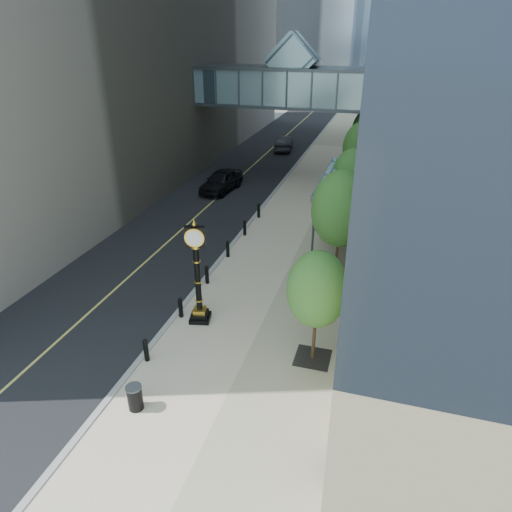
% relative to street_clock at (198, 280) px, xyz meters
% --- Properties ---
extents(ground, '(320.00, 320.00, 0.00)m').
position_rel_street_clock_xyz_m(ground, '(1.76, -4.22, -2.13)').
color(ground, gray).
rests_on(ground, ground).
extents(road, '(8.00, 180.00, 0.02)m').
position_rel_street_clock_xyz_m(road, '(-5.24, 35.78, -2.12)').
color(road, black).
rests_on(road, ground).
extents(sidewalk, '(8.00, 180.00, 0.06)m').
position_rel_street_clock_xyz_m(sidewalk, '(2.76, 35.78, -2.10)').
color(sidewalk, '#C4B197').
rests_on(sidewalk, ground).
extents(curb, '(0.25, 180.00, 0.07)m').
position_rel_street_clock_xyz_m(curb, '(-1.24, 35.78, -2.10)').
color(curb, gray).
rests_on(curb, ground).
extents(skywalk, '(17.00, 4.20, 5.80)m').
position_rel_street_clock_xyz_m(skywalk, '(-1.24, 23.78, 5.58)').
color(skywalk, slate).
rests_on(skywalk, ground).
extents(entrance_canopy, '(3.00, 8.00, 4.38)m').
position_rel_street_clock_xyz_m(entrance_canopy, '(5.24, 9.78, 2.06)').
color(entrance_canopy, '#383F44').
rests_on(entrance_canopy, ground).
extents(bollard_row, '(0.20, 16.20, 0.90)m').
position_rel_street_clock_xyz_m(bollard_row, '(-0.94, 4.78, -1.62)').
color(bollard_row, black).
rests_on(bollard_row, sidewalk).
extents(street_trees, '(2.89, 28.60, 5.95)m').
position_rel_street_clock_xyz_m(street_trees, '(5.36, 13.31, 1.78)').
color(street_trees, black).
rests_on(street_trees, sidewalk).
extents(street_clock, '(1.07, 1.07, 4.77)m').
position_rel_street_clock_xyz_m(street_clock, '(0.00, 0.00, 0.00)').
color(street_clock, black).
rests_on(street_clock, sidewalk).
extents(trash_bin, '(0.62, 0.62, 0.90)m').
position_rel_street_clock_xyz_m(trash_bin, '(-0.06, -5.62, -1.62)').
color(trash_bin, black).
rests_on(trash_bin, sidewalk).
extents(pedestrian, '(0.64, 0.45, 1.66)m').
position_rel_street_clock_xyz_m(pedestrian, '(6.26, 9.23, -1.24)').
color(pedestrian, '#BAB7AB').
rests_on(pedestrian, sidewalk).
extents(car_near, '(2.57, 5.13, 1.68)m').
position_rel_street_clock_xyz_m(car_near, '(-5.48, 17.61, -1.27)').
color(car_near, black).
rests_on(car_near, road).
extents(car_far, '(2.26, 4.86, 1.54)m').
position_rel_street_clock_xyz_m(car_far, '(-3.79, 32.55, -1.34)').
color(car_far, black).
rests_on(car_far, road).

